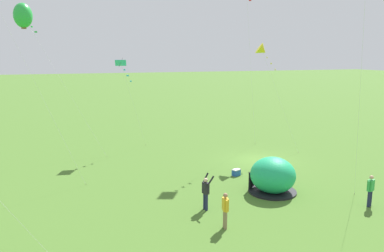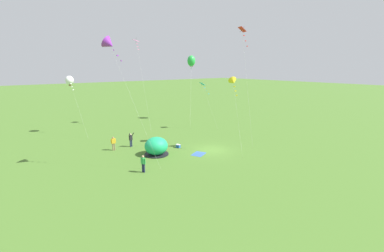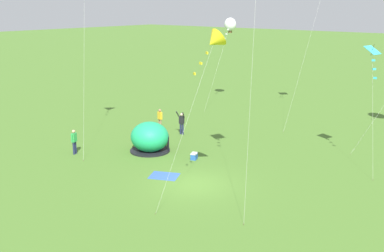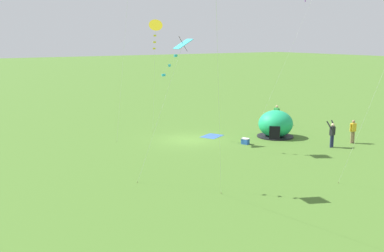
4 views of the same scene
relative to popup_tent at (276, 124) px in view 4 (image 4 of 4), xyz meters
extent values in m
plane|color=#477028|center=(6.21, -2.74, -1.00)|extent=(300.00, 300.00, 0.00)
ellipsoid|color=#1EAD6B|center=(-0.01, -0.01, 0.05)|extent=(2.70, 2.60, 2.10)
cylinder|color=black|center=(-0.01, -0.01, -0.95)|extent=(2.81, 2.81, 0.10)
cube|color=black|center=(0.90, 0.89, -0.45)|extent=(0.65, 0.65, 1.10)
cube|color=#3359A5|center=(3.99, -2.88, -0.99)|extent=(2.09, 1.90, 0.01)
cube|color=#2659B2|center=(3.49, 0.61, -0.81)|extent=(0.53, 0.62, 0.38)
cube|color=white|center=(3.49, 0.61, -0.59)|extent=(0.54, 0.63, 0.06)
cylinder|color=#1E2347|center=(-3.63, -3.63, -0.56)|extent=(0.15, 0.15, 0.88)
cylinder|color=#1E2347|center=(-3.56, -3.82, -0.56)|extent=(0.15, 0.15, 0.88)
cube|color=green|center=(-3.60, -3.72, 0.18)|extent=(0.36, 0.44, 0.60)
sphere|color=tan|center=(-3.60, -3.72, 0.61)|extent=(0.22, 0.22, 0.22)
cylinder|color=green|center=(-3.69, -3.49, 0.18)|extent=(0.09, 0.09, 0.58)
cylinder|color=green|center=(-3.51, -3.96, 0.18)|extent=(0.09, 0.09, 0.58)
cylinder|color=#1E2347|center=(-0.95, 4.65, -0.56)|extent=(0.15, 0.15, 0.88)
cylinder|color=#1E2347|center=(-1.14, 4.62, -0.56)|extent=(0.15, 0.15, 0.88)
cube|color=black|center=(-1.05, 4.64, 0.18)|extent=(0.41, 0.29, 0.60)
sphere|color=beige|center=(-1.05, 4.64, 0.61)|extent=(0.22, 0.22, 0.22)
cylinder|color=black|center=(-0.76, 4.53, 0.65)|extent=(0.20, 0.39, 0.50)
cylinder|color=black|center=(-1.29, 4.45, 0.65)|extent=(0.10, 0.38, 0.50)
cylinder|color=#8C7251|center=(-3.44, 4.60, -0.56)|extent=(0.15, 0.15, 0.88)
cylinder|color=#8C7251|center=(-3.24, 4.56, -0.56)|extent=(0.15, 0.15, 0.88)
cube|color=gold|center=(-3.34, 4.58, 0.18)|extent=(0.42, 0.30, 0.60)
sphere|color=#9E7051|center=(-3.34, 4.58, 0.61)|extent=(0.22, 0.22, 0.22)
cylinder|color=gold|center=(-3.59, 4.63, 0.18)|extent=(0.09, 0.09, 0.58)
cylinder|color=gold|center=(-3.10, 4.54, 0.18)|extent=(0.09, 0.09, 0.58)
cylinder|color=brown|center=(4.97, 10.22, -0.97)|extent=(0.03, 0.03, 0.06)
cylinder|color=silver|center=(7.73, -5.38, 3.15)|extent=(1.24, 3.04, 8.31)
cylinder|color=brown|center=(7.11, -6.90, -0.97)|extent=(0.03, 0.03, 0.06)
cone|color=yellow|center=(8.34, -3.87, 7.31)|extent=(1.32, 1.38, 1.17)
cube|color=yellow|center=(8.19, -4.24, 6.75)|extent=(0.20, 0.16, 0.12)
cube|color=yellow|center=(8.07, -4.55, 6.28)|extent=(0.21, 0.13, 0.12)
cube|color=yellow|center=(7.94, -4.87, 5.81)|extent=(0.20, 0.16, 0.12)
cylinder|color=silver|center=(13.20, 5.50, 2.66)|extent=(1.53, 2.26, 7.32)
cylinder|color=brown|center=(13.96, 4.38, -0.97)|extent=(0.03, 0.03, 0.06)
cube|color=#33B7D1|center=(12.45, 6.63, 6.32)|extent=(0.90, 1.00, 0.49)
cylinder|color=#332314|center=(12.45, 6.63, 6.33)|extent=(0.28, 0.40, 0.73)
cube|color=#33B7D1|center=(12.67, 6.30, 5.76)|extent=(0.21, 0.12, 0.12)
cube|color=#33B7D1|center=(12.86, 6.02, 5.28)|extent=(0.19, 0.18, 0.12)
cube|color=#33B7D1|center=(13.04, 5.74, 4.80)|extent=(0.21, 0.10, 0.12)
cylinder|color=silver|center=(13.46, 10.97, 4.53)|extent=(4.54, 5.61, 11.06)
cylinder|color=brown|center=(11.20, 8.17, -0.97)|extent=(0.03, 0.03, 0.06)
cylinder|color=silver|center=(10.67, -4.15, 6.16)|extent=(0.84, 1.86, 14.32)
cylinder|color=brown|center=(11.09, -5.08, -0.97)|extent=(0.03, 0.03, 0.06)
cylinder|color=silver|center=(-3.50, -2.58, 5.02)|extent=(3.11, 3.42, 12.04)
cylinder|color=brown|center=(-1.95, -4.28, -0.97)|extent=(0.03, 0.03, 0.06)
cube|color=purple|center=(-4.33, -1.66, 9.54)|extent=(0.18, 0.19, 0.12)
camera|label=1|loc=(-18.08, 11.50, 6.91)|focal=35.00mm
camera|label=2|loc=(-14.11, -24.99, 9.01)|focal=24.00mm
camera|label=3|loc=(21.28, -21.37, 9.00)|focal=42.00mm
camera|label=4|loc=(23.85, 25.27, 6.64)|focal=42.00mm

